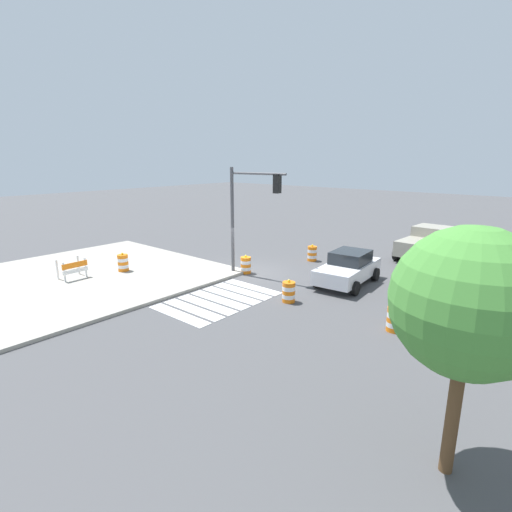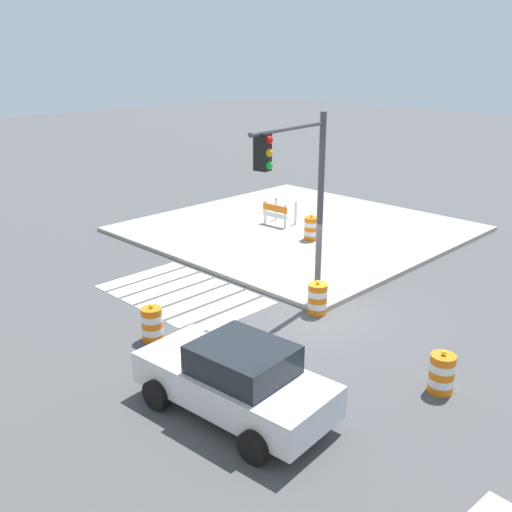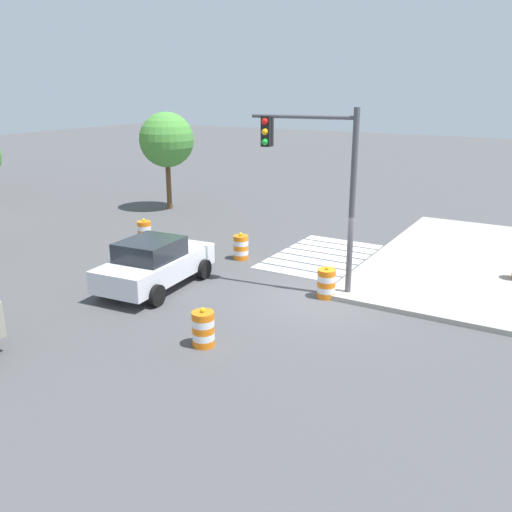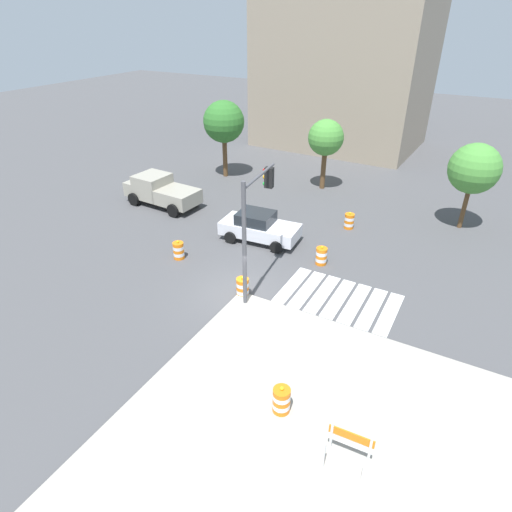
# 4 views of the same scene
# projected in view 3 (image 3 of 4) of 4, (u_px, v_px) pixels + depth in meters

# --- Properties ---
(ground_plane) EXTENTS (120.00, 120.00, 0.00)m
(ground_plane) POSITION_uv_depth(u_px,v_px,m) (322.00, 299.00, 16.93)
(ground_plane) COLOR #474749
(crosswalk_stripes) EXTENTS (5.10, 3.20, 0.02)m
(crosswalk_stripes) POSITION_uv_depth(u_px,v_px,m) (321.00, 256.00, 21.09)
(crosswalk_stripes) COLOR silver
(crosswalk_stripes) RESTS_ON ground
(sports_car) EXTENTS (4.43, 2.40, 1.63)m
(sports_car) POSITION_uv_depth(u_px,v_px,m) (155.00, 263.00, 17.64)
(sports_car) COLOR silver
(sports_car) RESTS_ON ground
(traffic_barrel_near_corner) EXTENTS (0.56, 0.56, 1.02)m
(traffic_barrel_near_corner) POSITION_uv_depth(u_px,v_px,m) (144.00, 232.00, 22.81)
(traffic_barrel_near_corner) COLOR orange
(traffic_barrel_near_corner) RESTS_ON ground
(traffic_barrel_crosswalk_end) EXTENTS (0.56, 0.56, 1.02)m
(traffic_barrel_crosswalk_end) POSITION_uv_depth(u_px,v_px,m) (203.00, 329.00, 13.75)
(traffic_barrel_crosswalk_end) COLOR orange
(traffic_barrel_crosswalk_end) RESTS_ON ground
(traffic_barrel_median_near) EXTENTS (0.56, 0.56, 1.02)m
(traffic_barrel_median_near) POSITION_uv_depth(u_px,v_px,m) (326.00, 283.00, 16.89)
(traffic_barrel_median_near) COLOR orange
(traffic_barrel_median_near) RESTS_ON ground
(traffic_barrel_median_far) EXTENTS (0.56, 0.56, 1.02)m
(traffic_barrel_median_far) POSITION_uv_depth(u_px,v_px,m) (241.00, 247.00, 20.66)
(traffic_barrel_median_far) COLOR orange
(traffic_barrel_median_far) RESTS_ON ground
(traffic_light_pole) EXTENTS (0.69, 3.28, 5.50)m
(traffic_light_pole) POSITION_uv_depth(u_px,v_px,m) (316.00, 167.00, 16.41)
(traffic_light_pole) COLOR #4C4C51
(traffic_light_pole) RESTS_ON sidewalk_corner
(street_tree_streetside_mid) EXTENTS (2.77, 2.77, 4.96)m
(street_tree_streetside_mid) POSITION_uv_depth(u_px,v_px,m) (167.00, 140.00, 28.17)
(street_tree_streetside_mid) COLOR brown
(street_tree_streetside_mid) RESTS_ON ground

